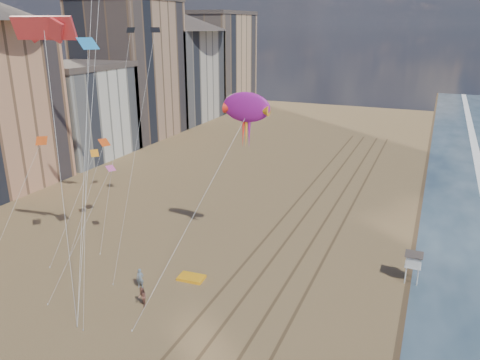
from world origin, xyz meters
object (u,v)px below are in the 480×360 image
at_px(grounded_kite, 191,278).
at_px(kite_flyer_a, 140,278).
at_px(show_kite, 246,108).
at_px(kite_flyer_b, 142,297).
at_px(lifeguard_stand, 414,260).

relative_size(grounded_kite, kite_flyer_a, 1.31).
xyz_separation_m(show_kite, kite_flyer_b, (-4.81, -12.16, -15.03)).
bearing_deg(kite_flyer_a, kite_flyer_b, -70.41).
height_order(grounded_kite, kite_flyer_b, kite_flyer_b).
relative_size(grounded_kite, kite_flyer_b, 1.41).
distance_m(grounded_kite, kite_flyer_b, 5.99).
bearing_deg(kite_flyer_b, lifeguard_stand, 70.36).
bearing_deg(lifeguard_stand, kite_flyer_b, -147.81).
xyz_separation_m(lifeguard_stand, kite_flyer_a, (-23.39, -11.04, -1.32)).
xyz_separation_m(grounded_kite, kite_flyer_b, (-1.76, -5.67, 0.75)).
distance_m(kite_flyer_a, kite_flyer_b, 3.13).
height_order(kite_flyer_a, kite_flyer_b, kite_flyer_a).
xyz_separation_m(kite_flyer_a, kite_flyer_b, (1.91, -2.48, -0.07)).
bearing_deg(show_kite, kite_flyer_a, -124.77).
height_order(lifeguard_stand, show_kite, show_kite).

